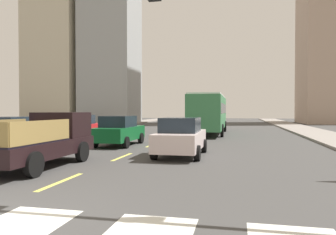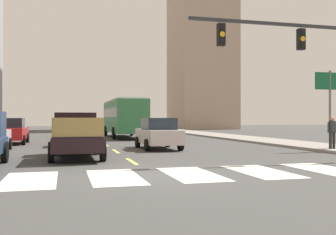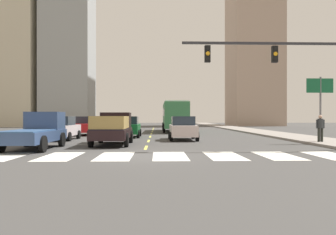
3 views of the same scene
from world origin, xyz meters
name	(u,v)px [view 2 (image 2 of 3)]	position (x,y,z in m)	size (l,w,h in m)	color
ground_plane	(154,176)	(0.00, 0.00, 0.00)	(160.00, 160.00, 0.00)	#403F3D
sidewalk_right	(245,138)	(11.58, 18.00, 0.07)	(3.53, 110.00, 0.15)	gray
crosswalk_stripe_2	(29,180)	(-3.49, 0.00, 0.00)	(1.45, 3.29, 0.01)	silver
crosswalk_stripe_3	(115,177)	(-1.16, 0.00, 0.00)	(1.45, 3.29, 0.01)	silver
crosswalk_stripe_4	(191,174)	(1.16, 0.00, 0.00)	(1.45, 3.29, 0.01)	silver
crosswalk_stripe_5	(261,171)	(3.49, 0.00, 0.00)	(1.45, 3.29, 0.01)	silver
crosswalk_stripe_6	(324,169)	(5.82, 0.00, 0.00)	(1.45, 3.29, 0.01)	silver
lane_dash_0	(132,161)	(0.00, 4.00, 0.00)	(0.16, 2.40, 0.01)	#D6D254
lane_dash_1	(116,151)	(0.00, 9.00, 0.00)	(0.16, 2.40, 0.01)	#D6D254
lane_dash_2	(106,145)	(0.00, 14.00, 0.00)	(0.16, 2.40, 0.01)	#D6D254
lane_dash_3	(99,141)	(0.00, 19.00, 0.00)	(0.16, 2.40, 0.01)	#D6D254
lane_dash_4	(94,138)	(0.00, 24.00, 0.00)	(0.16, 2.40, 0.01)	#D6D254
lane_dash_5	(91,135)	(0.00, 29.00, 0.00)	(0.16, 2.40, 0.01)	#D6D254
lane_dash_6	(88,133)	(0.00, 34.00, 0.00)	(0.16, 2.40, 0.01)	#D6D254
lane_dash_7	(86,132)	(0.00, 39.00, 0.00)	(0.16, 2.40, 0.01)	#D6D254
pickup_stakebed	(76,136)	(-2.08, 6.32, 0.94)	(2.18, 5.20, 1.96)	black
city_bus	(124,115)	(2.55, 23.59, 1.95)	(2.72, 10.80, 3.32)	#357748
sedan_mid	(11,131)	(-5.98, 16.57, 0.86)	(2.02, 4.40, 1.72)	red
sedan_far	(158,133)	(2.46, 9.88, 0.86)	(2.02, 4.40, 1.72)	beige
sedan_near_left	(77,132)	(-1.80, 13.38, 0.86)	(2.02, 4.40, 1.72)	#115A29
traffic_signal_gantry	(325,57)	(7.67, 2.47, 4.19)	(8.64, 0.27, 6.00)	#2D2D33
direction_sign_green	(330,93)	(10.87, 6.44, 3.03)	(1.70, 0.12, 4.20)	slate
pedestrian_waiting	(332,130)	(10.63, 5.92, 1.12)	(0.53, 0.34, 1.64)	black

